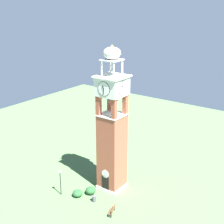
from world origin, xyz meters
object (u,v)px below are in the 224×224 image
object	(u,v)px
park_bench	(112,210)
lamp_post	(60,178)
clock_tower	(112,134)
trash_bin	(94,199)

from	to	relation	value
park_bench	lamp_post	world-z (taller)	lamp_post
clock_tower	lamp_post	size ratio (longest dim) A/B	5.45
lamp_post	trash_bin	world-z (taller)	lamp_post
clock_tower	trash_bin	bearing A→B (deg)	-86.22
clock_tower	lamp_post	xyz separation A→B (m)	(-4.13, -5.38, -5.23)
clock_tower	trash_bin	size ratio (longest dim) A/B	23.38
lamp_post	clock_tower	bearing A→B (deg)	52.48
park_bench	trash_bin	world-z (taller)	park_bench
lamp_post	trash_bin	size ratio (longest dim) A/B	4.29
clock_tower	park_bench	world-z (taller)	clock_tower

